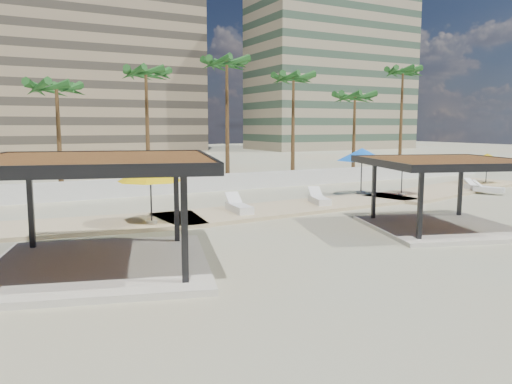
{
  "coord_description": "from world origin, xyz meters",
  "views": [
    {
      "loc": [
        -12.99,
        -16.1,
        4.59
      ],
      "look_at": [
        -1.7,
        5.0,
        1.4
      ],
      "focal_mm": 35.0,
      "sensor_mm": 36.0,
      "label": 1
    }
  ],
  "objects_px": {
    "umbrella_c": "(403,162)",
    "lounger_d": "(477,187)",
    "lounger_a": "(239,207)",
    "lounger_c": "(488,189)",
    "pavilion_central": "(443,187)",
    "lounger_b": "(319,200)",
    "pavilion_west": "(97,202)"
  },
  "relations": [
    {
      "from": "pavilion_central",
      "to": "lounger_a",
      "type": "xyz_separation_m",
      "value": [
        -6.33,
        7.52,
        -1.49
      ]
    },
    {
      "from": "pavilion_central",
      "to": "umbrella_c",
      "type": "bearing_deg",
      "value": 73.96
    },
    {
      "from": "pavilion_central",
      "to": "pavilion_west",
      "type": "xyz_separation_m",
      "value": [
        -14.61,
        0.88,
        0.28
      ]
    },
    {
      "from": "pavilion_west",
      "to": "lounger_a",
      "type": "relative_size",
      "value": 3.67
    },
    {
      "from": "umbrella_c",
      "to": "lounger_b",
      "type": "distance_m",
      "value": 6.96
    },
    {
      "from": "lounger_b",
      "to": "lounger_d",
      "type": "distance_m",
      "value": 13.14
    },
    {
      "from": "umbrella_c",
      "to": "lounger_b",
      "type": "relative_size",
      "value": 1.44
    },
    {
      "from": "pavilion_central",
      "to": "lounger_c",
      "type": "bearing_deg",
      "value": 47.46
    },
    {
      "from": "umbrella_c",
      "to": "lounger_d",
      "type": "bearing_deg",
      "value": -5.49
    },
    {
      "from": "pavilion_west",
      "to": "lounger_a",
      "type": "height_order",
      "value": "pavilion_west"
    },
    {
      "from": "umbrella_c",
      "to": "pavilion_west",
      "type": "bearing_deg",
      "value": -160.04
    },
    {
      "from": "lounger_b",
      "to": "pavilion_west",
      "type": "bearing_deg",
      "value": 134.11
    },
    {
      "from": "pavilion_west",
      "to": "umbrella_c",
      "type": "relative_size",
      "value": 2.64
    },
    {
      "from": "lounger_d",
      "to": "lounger_a",
      "type": "bearing_deg",
      "value": 93.39
    },
    {
      "from": "umbrella_c",
      "to": "lounger_d",
      "type": "relative_size",
      "value": 1.69
    },
    {
      "from": "pavilion_west",
      "to": "lounger_c",
      "type": "xyz_separation_m",
      "value": [
        26.53,
        5.75,
        -1.81
      ]
    },
    {
      "from": "lounger_c",
      "to": "lounger_a",
      "type": "bearing_deg",
      "value": 61.46
    },
    {
      "from": "umbrella_c",
      "to": "lounger_a",
      "type": "height_order",
      "value": "umbrella_c"
    },
    {
      "from": "lounger_a",
      "to": "lounger_c",
      "type": "relative_size",
      "value": 1.16
    },
    {
      "from": "lounger_a",
      "to": "lounger_d",
      "type": "height_order",
      "value": "lounger_a"
    },
    {
      "from": "lounger_d",
      "to": "lounger_c",
      "type": "bearing_deg",
      "value": 172.59
    },
    {
      "from": "pavilion_central",
      "to": "umbrella_c",
      "type": "height_order",
      "value": "pavilion_central"
    },
    {
      "from": "pavilion_west",
      "to": "lounger_b",
      "type": "height_order",
      "value": "pavilion_west"
    },
    {
      "from": "pavilion_west",
      "to": "lounger_c",
      "type": "distance_m",
      "value": 27.21
    },
    {
      "from": "pavilion_central",
      "to": "lounger_d",
      "type": "distance_m",
      "value": 14.38
    },
    {
      "from": "umbrella_c",
      "to": "lounger_a",
      "type": "distance_m",
      "value": 12.15
    },
    {
      "from": "lounger_c",
      "to": "lounger_d",
      "type": "xyz_separation_m",
      "value": [
        0.18,
        0.98,
        -0.0
      ]
    },
    {
      "from": "lounger_b",
      "to": "lounger_c",
      "type": "bearing_deg",
      "value": -78.64
    },
    {
      "from": "lounger_a",
      "to": "lounger_b",
      "type": "relative_size",
      "value": 1.03
    },
    {
      "from": "lounger_d",
      "to": "pavilion_central",
      "type": "bearing_deg",
      "value": 125.25
    },
    {
      "from": "pavilion_west",
      "to": "lounger_b",
      "type": "xyz_separation_m",
      "value": [
        13.58,
        6.99,
        -1.79
      ]
    },
    {
      "from": "pavilion_central",
      "to": "pavilion_west",
      "type": "height_order",
      "value": "pavilion_west"
    }
  ]
}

